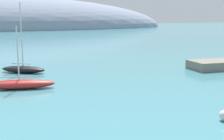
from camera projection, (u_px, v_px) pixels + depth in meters
The scene contains 2 objects.
sailboat_red_mid_mooring at pixel (19, 84), 34.85m from camera, with size 8.24×3.79×7.21m.
sailboat_black_outer_mooring at pixel (23, 69), 44.72m from camera, with size 6.78×5.75×10.23m.
Camera 1 is at (-14.91, -3.53, 8.28)m, focal length 48.73 mm.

